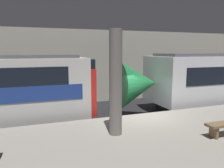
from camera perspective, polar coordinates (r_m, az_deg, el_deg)
The scene contains 4 objects.
ground_plane at distance 10.11m, azimuth 7.51°, elevation -12.61°, with size 120.00×120.00×0.00m, color black.
platform at distance 8.02m, azimuth 15.76°, elevation -15.19°, with size 40.00×4.86×0.91m.
station_rear_barrier at distance 15.67m, azimuth -3.44°, elevation 4.63°, with size 50.00×0.15×5.11m.
support_pillar_near at distance 7.04m, azimuth 0.95°, elevation 0.24°, with size 0.42×0.42×3.43m.
Camera 1 is at (-4.34, -8.37, 3.66)m, focal length 35.00 mm.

